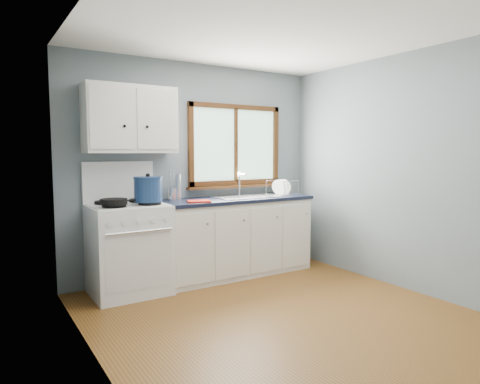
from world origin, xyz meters
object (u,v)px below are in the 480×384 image
skillet (114,201)px  thermos (178,187)px  gas_range (129,246)px  stockpot (148,189)px  dish_rack (282,190)px  utensil_crock (172,194)px  sink (248,202)px  base_cabinets (235,240)px

skillet → thermos: 0.89m
gas_range → skillet: 0.55m
skillet → stockpot: 0.37m
gas_range → dish_rack: gas_range is taller
utensil_crock → sink: bearing=-11.0°
gas_range → utensil_crock: (0.57, 0.19, 0.50)m
gas_range → stockpot: gas_range is taller
sink → thermos: sink is taller
sink → stockpot: stockpot is taller
stockpot → dish_rack: bearing=5.7°
dish_rack → skillet: bearing=164.6°
sink → base_cabinets: bearing=179.9°
skillet → utensil_crock: bearing=21.2°
base_cabinets → sink: size_ratio=2.20×
base_cabinets → utensil_crock: size_ratio=5.43×
skillet → dish_rack: (2.21, 0.22, -0.02)m
thermos → dish_rack: size_ratio=0.65×
skillet → stockpot: (0.36, 0.03, 0.10)m
sink → utensil_crock: 0.94m
thermos → dish_rack: 1.40m
gas_range → thermos: size_ratio=4.68×
base_cabinets → stockpot: bearing=-172.1°
gas_range → utensil_crock: gas_range is taller
gas_range → skillet: size_ratio=3.41×
dish_rack → utensil_crock: bearing=153.1°
stockpot → dish_rack: 1.87m
utensil_crock → thermos: size_ratio=1.17×
stockpot → thermos: stockpot is taller
base_cabinets → sink: bearing=-0.1°
base_cabinets → stockpot: 1.33m
stockpot → gas_range: bearing=141.1°
thermos → base_cabinets: bearing=-12.5°
gas_range → skillet: (-0.19, -0.17, 0.49)m
sink → utensil_crock: utensil_crock is taller
stockpot → skillet: bearing=-174.5°
utensil_crock → dish_rack: bearing=-5.8°
base_cabinets → stockpot: size_ratio=4.91×
skillet → thermos: thermos is taller
utensil_crock → stockpot: bearing=-140.4°
base_cabinets → thermos: thermos is taller
base_cabinets → dish_rack: 0.91m
base_cabinets → thermos: size_ratio=6.36×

